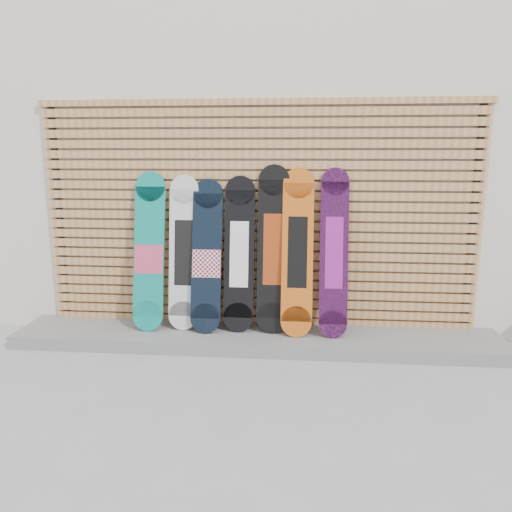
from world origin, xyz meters
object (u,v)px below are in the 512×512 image
object	(u,v)px
snowboard_0	(149,252)
snowboard_4	(273,249)
snowboard_1	(184,253)
snowboard_6	(334,253)
snowboard_3	(239,254)
snowboard_2	(207,257)
snowboard_5	(297,252)

from	to	relation	value
snowboard_0	snowboard_4	distance (m)	1.19
snowboard_1	snowboard_4	bearing A→B (deg)	-0.46
snowboard_0	snowboard_6	size ratio (longest dim) A/B	0.97
snowboard_3	snowboard_6	world-z (taller)	snowboard_6
snowboard_2	snowboard_3	size ratio (longest dim) A/B	0.98
snowboard_3	snowboard_5	bearing A→B (deg)	-4.04
snowboard_3	snowboard_6	distance (m)	0.89
snowboard_0	snowboard_5	world-z (taller)	snowboard_5
snowboard_5	snowboard_6	world-z (taller)	snowboard_6
snowboard_1	snowboard_5	distance (m)	1.10
snowboard_2	snowboard_5	xyz separation A→B (m)	(0.86, -0.01, 0.06)
snowboard_4	snowboard_6	distance (m)	0.57
snowboard_3	snowboard_2	bearing A→B (deg)	-173.89
snowboard_0	snowboard_4	size ratio (longest dim) A/B	0.96
snowboard_1	snowboard_5	size ratio (longest dim) A/B	0.95
snowboard_1	snowboard_6	distance (m)	1.43
snowboard_2	snowboard_0	bearing A→B (deg)	179.43
snowboard_0	snowboard_1	xyz separation A→B (m)	(0.33, 0.03, -0.00)
snowboard_0	snowboard_3	distance (m)	0.87
snowboard_1	snowboard_6	xyz separation A→B (m)	(1.43, -0.04, 0.04)
snowboard_4	snowboard_5	bearing A→B (deg)	-9.53
snowboard_1	snowboard_4	distance (m)	0.87
snowboard_0	snowboard_1	bearing A→B (deg)	5.89
snowboard_0	snowboard_2	size ratio (longest dim) A/B	1.05
snowboard_3	snowboard_5	world-z (taller)	snowboard_5
snowboard_1	snowboard_2	world-z (taller)	snowboard_1
snowboard_3	snowboard_5	distance (m)	0.56
snowboard_4	snowboard_2	bearing A→B (deg)	-177.04
snowboard_0	snowboard_5	bearing A→B (deg)	-0.47
snowboard_2	snowboard_6	xyz separation A→B (m)	(1.20, -0.00, 0.06)
snowboard_6	snowboard_1	bearing A→B (deg)	178.27
snowboard_0	snowboard_3	xyz separation A→B (m)	(0.87, 0.03, -0.01)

